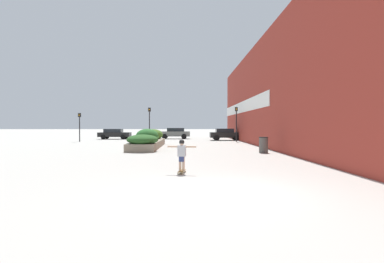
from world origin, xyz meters
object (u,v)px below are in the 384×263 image
object	(u,v)px
skateboarder	(182,152)
car_center_left	(284,133)
trash_bin	(264,145)
skateboard	(182,171)
traffic_light_left	(149,119)
traffic_light_far_left	(79,122)
car_rightmost	(114,134)
traffic_light_right	(236,118)
car_center_right	(225,134)
car_leftmost	(175,133)

from	to	relation	value
skateboarder	car_center_left	xyz separation A→B (m)	(12.90, 27.91, 0.04)
skateboarder	trash_bin	distance (m)	9.78
skateboard	skateboarder	world-z (taller)	skateboarder
traffic_light_left	traffic_light_far_left	bearing A→B (deg)	179.31
skateboard	car_center_left	size ratio (longest dim) A/B	0.19
car_center_left	car_rightmost	distance (m)	22.43
traffic_light_far_left	skateboard	bearing A→B (deg)	-62.12
trash_bin	traffic_light_far_left	world-z (taller)	traffic_light_far_left
car_center_left	traffic_light_left	xyz separation A→B (m)	(-16.94, -5.67, 1.72)
skateboard	traffic_light_right	size ratio (longest dim) A/B	0.20
skateboarder	car_rightmost	world-z (taller)	car_rightmost
skateboard	car_center_right	world-z (taller)	car_center_right
trash_bin	car_rightmost	size ratio (longest dim) A/B	0.25
car_center_left	traffic_light_far_left	world-z (taller)	traffic_light_far_left
traffic_light_left	traffic_light_right	distance (m)	9.65
traffic_light_right	traffic_light_far_left	distance (m)	17.44
car_leftmost	traffic_light_far_left	distance (m)	12.65
skateboard	trash_bin	xyz separation A→B (m)	(5.16, 8.31, 0.45)
skateboarder	traffic_light_left	bearing A→B (deg)	110.39
car_rightmost	traffic_light_left	size ratio (longest dim) A/B	1.08
traffic_light_right	skateboarder	bearing A→B (deg)	-104.33
car_center_left	traffic_light_right	xyz separation A→B (m)	(-7.29, -5.97, 1.75)
skateboarder	traffic_light_left	world-z (taller)	traffic_light_left
car_center_left	traffic_light_left	size ratio (longest dim) A/B	1.03
traffic_light_far_left	car_leftmost	bearing A→B (deg)	35.07
car_center_left	traffic_light_left	distance (m)	17.94
skateboarder	car_center_right	bearing A→B (deg)	89.29
traffic_light_left	traffic_light_right	world-z (taller)	traffic_light_right
car_rightmost	car_center_right	bearing A→B (deg)	76.32
skateboard	skateboarder	bearing A→B (deg)	-169.91
skateboarder	car_leftmost	bearing A→B (deg)	103.05
car_leftmost	traffic_light_right	distance (m)	10.59
traffic_light_left	traffic_light_far_left	distance (m)	7.79
traffic_light_left	car_center_left	bearing A→B (deg)	18.50
car_center_left	skateboarder	bearing A→B (deg)	155.20
skateboard	traffic_light_right	xyz separation A→B (m)	(5.61, 21.95, 2.51)
skateboarder	traffic_light_far_left	world-z (taller)	traffic_light_far_left
car_rightmost	traffic_light_right	size ratio (longest dim) A/B	1.07
car_rightmost	skateboarder	bearing A→B (deg)	18.33
skateboarder	car_center_right	world-z (taller)	car_center_right
car_center_left	traffic_light_right	size ratio (longest dim) A/B	1.02
car_rightmost	traffic_light_far_left	distance (m)	6.96
skateboarder	traffic_light_far_left	xyz separation A→B (m)	(-11.82, 22.34, 1.39)
skateboard	traffic_light_left	bearing A→B (deg)	110.39
traffic_light_right	traffic_light_left	bearing A→B (deg)	178.22
skateboarder	car_center_left	size ratio (longest dim) A/B	0.30
trash_bin	car_center_right	distance (m)	16.95
car_center_right	traffic_light_far_left	size ratio (longest dim) A/B	1.20
skateboarder	traffic_light_left	xyz separation A→B (m)	(-4.04, 22.25, 1.76)
car_center_left	car_leftmost	bearing A→B (deg)	83.48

